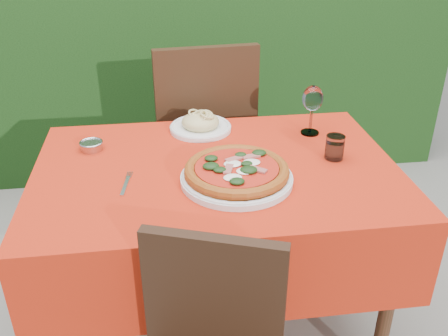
{
  "coord_description": "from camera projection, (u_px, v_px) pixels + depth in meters",
  "views": [
    {
      "loc": [
        -0.18,
        -1.52,
        1.56
      ],
      "look_at": [
        0.02,
        -0.05,
        0.77
      ],
      "focal_mm": 40.0,
      "sensor_mm": 36.0,
      "label": 1
    }
  ],
  "objects": [
    {
      "name": "ground",
      "position": [
        218.0,
        324.0,
        2.09
      ],
      "size": [
        60.0,
        60.0,
        0.0
      ],
      "primitive_type": "plane",
      "color": "slate",
      "rests_on": "ground"
    },
    {
      "name": "wine_glass",
      "position": [
        313.0,
        100.0,
        1.92
      ],
      "size": [
        0.08,
        0.08,
        0.2
      ],
      "color": "silver",
      "rests_on": "dining_table"
    },
    {
      "name": "hedge",
      "position": [
        185.0,
        23.0,
        3.01
      ],
      "size": [
        3.2,
        0.55,
        1.78
      ],
      "color": "black",
      "rests_on": "ground"
    },
    {
      "name": "fork",
      "position": [
        125.0,
        186.0,
        1.61
      ],
      "size": [
        0.04,
        0.17,
        0.0
      ],
      "primitive_type": "cube",
      "rotation": [
        0.0,
        0.0,
        -0.14
      ],
      "color": "silver",
      "rests_on": "dining_table"
    },
    {
      "name": "pasta_plate",
      "position": [
        200.0,
        124.0,
        2.0
      ],
      "size": [
        0.25,
        0.25,
        0.07
      ],
      "rotation": [
        0.0,
        0.0,
        -0.28
      ],
      "color": "silver",
      "rests_on": "dining_table"
    },
    {
      "name": "steel_ramekin",
      "position": [
        92.0,
        146.0,
        1.85
      ],
      "size": [
        0.08,
        0.08,
        0.03
      ],
      "primitive_type": "cylinder",
      "color": "#B1B2B8",
      "rests_on": "dining_table"
    },
    {
      "name": "dining_table",
      "position": [
        217.0,
        204.0,
        1.81
      ],
      "size": [
        1.26,
        0.86,
        0.75
      ],
      "color": "#472616",
      "rests_on": "ground"
    },
    {
      "name": "water_glass",
      "position": [
        335.0,
        148.0,
        1.77
      ],
      "size": [
        0.07,
        0.07,
        0.09
      ],
      "color": "silver",
      "rests_on": "dining_table"
    },
    {
      "name": "pizza_plate",
      "position": [
        237.0,
        173.0,
        1.63
      ],
      "size": [
        0.37,
        0.37,
        0.07
      ],
      "rotation": [
        0.0,
        0.0,
        0.02
      ],
      "color": "silver",
      "rests_on": "dining_table"
    },
    {
      "name": "chair_far",
      "position": [
        203.0,
        131.0,
        2.4
      ],
      "size": [
        0.5,
        0.5,
        1.02
      ],
      "rotation": [
        0.0,
        0.0,
        3.23
      ],
      "color": "black",
      "rests_on": "ground"
    }
  ]
}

